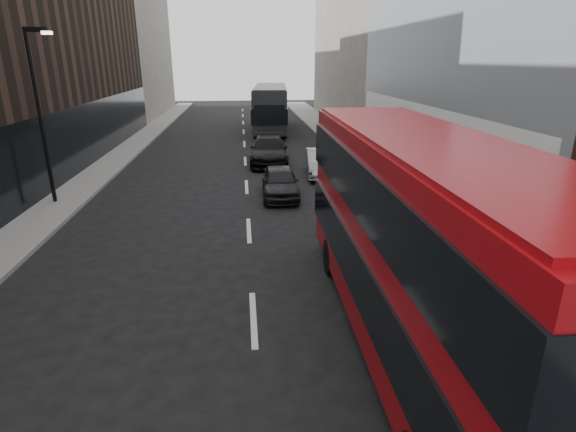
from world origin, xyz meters
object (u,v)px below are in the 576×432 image
object	(u,v)px
red_bus	(420,237)
car_a	(280,182)
grey_bus	(271,107)
street_lamp	(40,106)
car_b	(320,163)
car_c	(269,150)

from	to	relation	value
red_bus	car_a	xyz separation A→B (m)	(-1.89, 11.61, -1.86)
grey_bus	car_a	world-z (taller)	grey_bus
street_lamp	car_a	size ratio (longest dim) A/B	1.73
car_a	car_b	world-z (taller)	car_a
street_lamp	red_bus	bearing A→B (deg)	-44.32
red_bus	grey_bus	size ratio (longest dim) A/B	0.95
red_bus	car_a	size ratio (longest dim) A/B	2.83
grey_bus	car_a	size ratio (longest dim) A/B	2.97
grey_bus	red_bus	bearing A→B (deg)	-83.61
street_lamp	car_b	xyz separation A→B (m)	(12.24, 4.02, -3.49)
street_lamp	car_b	distance (m)	13.35
car_a	car_c	distance (m)	7.10
car_c	grey_bus	bearing A→B (deg)	89.09
street_lamp	car_c	distance (m)	12.60
red_bus	car_b	size ratio (longest dim) A/B	2.74
street_lamp	red_bus	distance (m)	16.34
grey_bus	car_b	distance (m)	16.58
street_lamp	car_c	bearing A→B (deg)	37.23
car_b	car_c	distance (m)	4.20
street_lamp	car_a	world-z (taller)	street_lamp
street_lamp	grey_bus	size ratio (longest dim) A/B	0.58
car_b	car_c	bearing A→B (deg)	132.53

